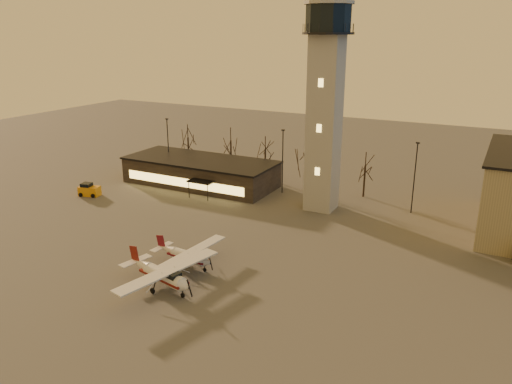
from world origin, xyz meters
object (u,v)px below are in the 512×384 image
cessna_rear (190,259)px  control_tower (325,94)px  cessna_front (166,279)px  terminal (201,172)px  service_cart (89,191)px

cessna_rear → control_tower: bearing=82.0°
control_tower → cessna_front: control_tower is taller
terminal → service_cart: 17.91m
control_tower → cessna_front: (-5.06, -29.75, -15.18)m
control_tower → cessna_front: 33.78m
service_cart → cessna_front: bearing=-47.1°
terminal → cessna_rear: bearing=-58.7°
terminal → service_cart: size_ratio=7.35×
cessna_front → control_tower: bearing=93.2°
terminal → service_cart: (-12.07, -13.16, -1.40)m
control_tower → cessna_rear: (-5.88, -24.49, -15.36)m
cessna_rear → terminal: bearing=126.9°
terminal → cessna_rear: 31.01m
terminal → control_tower: bearing=-5.1°
cessna_rear → service_cart: (-28.18, 13.31, -0.21)m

